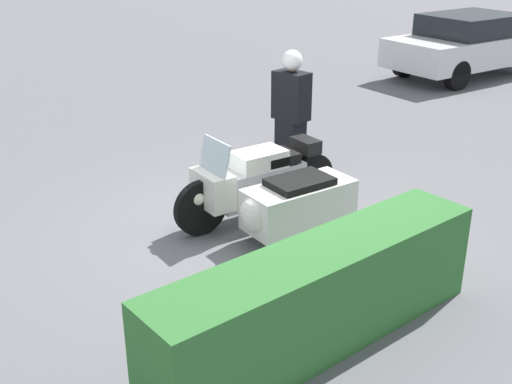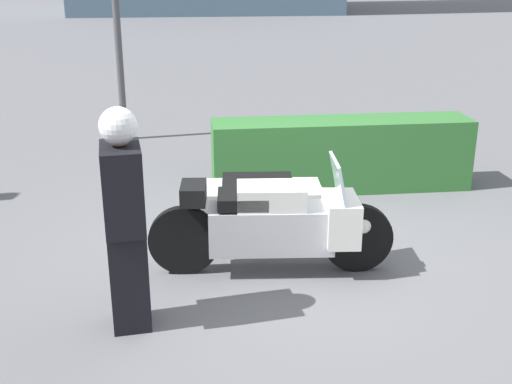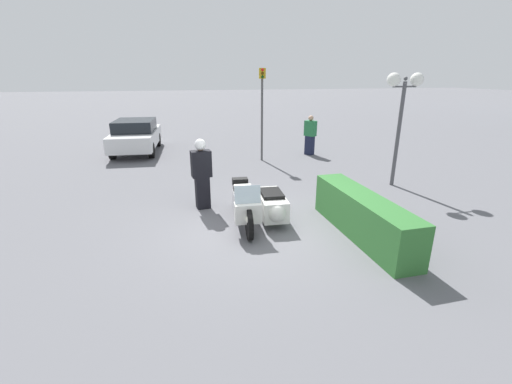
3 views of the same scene
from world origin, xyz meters
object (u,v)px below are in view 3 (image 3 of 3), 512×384
at_px(twin_lamp_post, 404,95).
at_px(traffic_light_far, 262,102).
at_px(parked_car_background, 136,135).
at_px(police_motorcycle, 259,205).
at_px(hedge_bush_curbside, 362,216).
at_px(officer_rider, 202,172).
at_px(pedestrian_bystander, 310,135).

xyz_separation_m(twin_lamp_post, traffic_light_far, (-4.41, -3.27, -0.47)).
height_order(twin_lamp_post, parked_car_background, twin_lamp_post).
distance_m(police_motorcycle, parked_car_background, 9.97).
relative_size(police_motorcycle, hedge_bush_curbside, 0.69).
bearing_deg(police_motorcycle, twin_lamp_post, 115.56).
bearing_deg(twin_lamp_post, traffic_light_far, -143.40).
bearing_deg(police_motorcycle, officer_rider, -134.06).
bearing_deg(officer_rider, police_motorcycle, 34.98).
xyz_separation_m(police_motorcycle, hedge_bush_curbside, (1.23, 2.07, 0.00)).
bearing_deg(pedestrian_bystander, police_motorcycle, -155.18).
xyz_separation_m(hedge_bush_curbside, pedestrian_bystander, (-8.12, 2.13, 0.40)).
distance_m(officer_rider, pedestrian_bystander, 7.72).
bearing_deg(police_motorcycle, traffic_light_far, 169.00).
xyz_separation_m(hedge_bush_curbside, twin_lamp_post, (-3.15, 3.00, 2.41)).
bearing_deg(officer_rider, twin_lamp_post, 88.66).
relative_size(hedge_bush_curbside, traffic_light_far, 0.94).
distance_m(twin_lamp_post, traffic_light_far, 5.51).
bearing_deg(hedge_bush_curbside, police_motorcycle, -120.75).
distance_m(traffic_light_far, parked_car_background, 6.28).
xyz_separation_m(hedge_bush_curbside, traffic_light_far, (-7.56, -0.28, 1.94)).
bearing_deg(hedge_bush_curbside, parked_car_background, -152.32).
relative_size(officer_rider, twin_lamp_post, 0.54).
relative_size(hedge_bush_curbside, pedestrian_bystander, 1.98).
distance_m(police_motorcycle, pedestrian_bystander, 8.08).
distance_m(twin_lamp_post, parked_car_background, 11.51).
relative_size(police_motorcycle, parked_car_background, 0.55).
height_order(twin_lamp_post, pedestrian_bystander, twin_lamp_post).
bearing_deg(officer_rider, hedge_bush_curbside, 45.23).
bearing_deg(pedestrian_bystander, traffic_light_far, 159.22).
bearing_deg(twin_lamp_post, parked_car_background, -130.98).
bearing_deg(police_motorcycle, parked_car_background, -154.77).
bearing_deg(twin_lamp_post, hedge_bush_curbside, -43.60).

